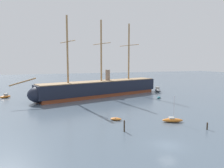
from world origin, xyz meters
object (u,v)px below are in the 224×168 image
Objects in this scene: sailboat_foreground_right at (172,120)px; motorboat_far_left at (5,96)px; dinghy_near_centre at (116,119)px; dinghy_alongside_stern at (159,97)px; tall_ship at (101,88)px; mooring_piling_nearest at (207,126)px; motorboat_far_right at (158,90)px; mooring_piling_left_pair at (124,126)px.

sailboat_foreground_right is 58.40m from motorboat_far_left.
sailboat_foreground_right reaches higher than dinghy_near_centre.
dinghy_near_centre is 0.97× the size of dinghy_alongside_stern.
tall_ship is 41.26× the size of mooring_piling_nearest.
motorboat_far_left is (-36.24, 45.79, 0.09)m from sailboat_foreground_right.
motorboat_far_right is at bearing 60.29° from sailboat_foreground_right.
mooring_piling_nearest reaches higher than dinghy_alongside_stern.
motorboat_far_right is at bearing 45.76° from dinghy_near_centre.
dinghy_alongside_stern is at bearing -122.18° from motorboat_far_right.
mooring_piling_left_pair reaches higher than dinghy_near_centre.
motorboat_far_right is at bearing -5.65° from motorboat_far_left.
sailboat_foreground_right is 46.00m from motorboat_far_right.
sailboat_foreground_right is 2.68× the size of mooring_piling_left_pair.
motorboat_far_right is at bearing 50.17° from mooring_piling_left_pair.
motorboat_far_left is at bearing 122.51° from dinghy_near_centre.
motorboat_far_right is 50.46m from mooring_piling_nearest.
tall_ship is 11.01× the size of motorboat_far_right.
tall_ship is 10.05× the size of sailboat_foreground_right.
sailboat_foreground_right reaches higher than mooring_piling_nearest.
mooring_piling_left_pair is (-14.97, 4.67, 0.36)m from mooring_piling_nearest.
mooring_piling_left_pair is (-34.81, -41.73, 0.34)m from motorboat_far_right.
motorboat_far_left reaches higher than dinghy_alongside_stern.
tall_ship reaches higher than motorboat_far_right.
sailboat_foreground_right is 12.02m from dinghy_near_centre.
mooring_piling_left_pair reaches higher than motorboat_far_left.
motorboat_far_right is 3.75× the size of mooring_piling_nearest.
tall_ship reaches higher than mooring_piling_left_pair.
mooring_piling_nearest is at bearing -108.67° from dinghy_alongside_stern.
motorboat_far_left is 59.33m from motorboat_far_right.
dinghy_near_centre is 18.18m from mooring_piling_nearest.
dinghy_alongside_stern is (24.45, 20.05, 0.03)m from dinghy_near_centre.
motorboat_far_left reaches higher than dinghy_near_centre.
mooring_piling_nearest is (-10.85, -32.11, 0.36)m from dinghy_alongside_stern.
mooring_piling_nearest is at bearing -65.29° from sailboat_foreground_right.
sailboat_foreground_right is at bearing -51.64° from motorboat_far_left.
dinghy_near_centre is 7.55m from mooring_piling_left_pair.
sailboat_foreground_right is 4.11× the size of mooring_piling_nearest.
dinghy_near_centre is at bearing -134.24° from motorboat_far_right.
dinghy_alongside_stern is at bearing 71.33° from mooring_piling_nearest.
dinghy_alongside_stern is (13.81, 25.67, -0.15)m from sailboat_foreground_right.
motorboat_far_left is 1.94× the size of mooring_piling_left_pair.
motorboat_far_left is at bearing 128.36° from sailboat_foreground_right.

